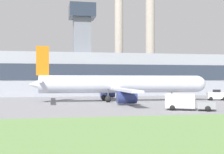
# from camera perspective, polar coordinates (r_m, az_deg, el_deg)

# --- Properties ---
(ground_plane) EXTENTS (400.00, 400.00, 0.00)m
(ground_plane) POSITION_cam_1_polar(r_m,az_deg,el_deg) (51.52, 1.94, -4.86)
(ground_plane) COLOR gray
(terminal_building) EXTENTS (84.11, 14.70, 23.22)m
(terminal_building) POSITION_cam_1_polar(r_m,az_deg,el_deg) (80.98, -2.92, 0.64)
(terminal_building) COLOR #9EA3AD
(terminal_building) RESTS_ON ground_plane
(smokestack_left) EXTENTS (3.37, 3.37, 34.20)m
(smokestack_left) POSITION_cam_1_polar(r_m,az_deg,el_deg) (109.04, 1.27, 6.55)
(smokestack_left) COLOR #B2A899
(smokestack_left) RESTS_ON ground_plane
(smokestack_right) EXTENTS (3.88, 3.88, 44.57)m
(smokestack_right) POSITION_cam_1_polar(r_m,az_deg,el_deg) (117.08, 7.00, 8.64)
(smokestack_right) COLOR #B2A899
(smokestack_right) RESTS_ON ground_plane
(airplane) EXTENTS (32.72, 31.98, 9.75)m
(airplane) POSITION_cam_1_polar(r_m,az_deg,el_deg) (56.49, 1.37, -1.45)
(airplane) COLOR silver
(airplane) RESTS_ON ground_plane
(pushback_tug) EXTENTS (3.81, 2.88, 2.02)m
(pushback_tug) POSITION_cam_1_polar(r_m,az_deg,el_deg) (62.55, 18.59, -3.23)
(pushback_tug) COLOR white
(pushback_tug) RESTS_ON ground_plane
(baggage_truck) EXTENTS (6.38, 4.58, 2.07)m
(baggage_truck) POSITION_cam_1_polar(r_m,az_deg,el_deg) (41.26, 13.41, -4.50)
(baggage_truck) COLOR gray
(baggage_truck) RESTS_ON ground_plane
(ground_crew_person) EXTENTS (0.53, 0.53, 1.70)m
(ground_crew_person) POSITION_cam_1_polar(r_m,az_deg,el_deg) (55.76, 12.03, -3.62)
(ground_crew_person) COLOR #23283D
(ground_crew_person) RESTS_ON ground_plane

